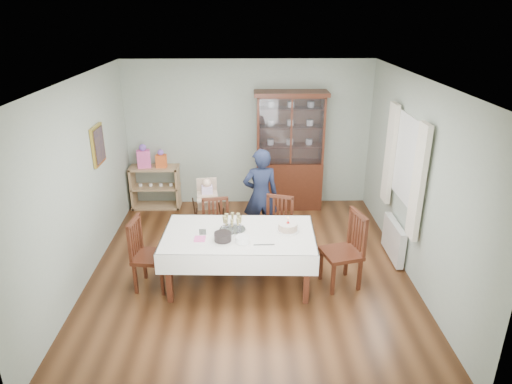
{
  "coord_description": "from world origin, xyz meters",
  "views": [
    {
      "loc": [
        -0.02,
        -5.71,
        3.53
      ],
      "look_at": [
        0.1,
        0.2,
        1.13
      ],
      "focal_mm": 32.0,
      "sensor_mm": 36.0,
      "label": 1
    }
  ],
  "objects_px": {
    "chair_end_right": "(342,264)",
    "champagne_tray": "(232,226)",
    "dining_table": "(239,258)",
    "chair_end_left": "(151,267)",
    "birthday_cake": "(288,227)",
    "gift_bag_pink": "(144,157)",
    "china_cabinet": "(290,150)",
    "woman": "(261,196)",
    "chair_far_left": "(217,242)",
    "chair_far_right": "(277,241)",
    "gift_bag_orange": "(161,159)",
    "high_chair": "(208,213)",
    "sideboard": "(156,187)"
  },
  "relations": [
    {
      "from": "chair_end_left",
      "to": "high_chair",
      "type": "relative_size",
      "value": 1.0
    },
    {
      "from": "birthday_cake",
      "to": "gift_bag_pink",
      "type": "bearing_deg",
      "value": 133.75
    },
    {
      "from": "high_chair",
      "to": "gift_bag_orange",
      "type": "bearing_deg",
      "value": 121.31
    },
    {
      "from": "china_cabinet",
      "to": "dining_table",
      "type": "bearing_deg",
      "value": -108.95
    },
    {
      "from": "chair_end_right",
      "to": "champagne_tray",
      "type": "distance_m",
      "value": 1.57
    },
    {
      "from": "chair_end_right",
      "to": "woman",
      "type": "height_order",
      "value": "woman"
    },
    {
      "from": "chair_end_left",
      "to": "birthday_cake",
      "type": "relative_size",
      "value": 3.34
    },
    {
      "from": "dining_table",
      "to": "chair_far_right",
      "type": "bearing_deg",
      "value": 50.34
    },
    {
      "from": "champagne_tray",
      "to": "chair_far_left",
      "type": "bearing_deg",
      "value": 113.45
    },
    {
      "from": "china_cabinet",
      "to": "chair_end_left",
      "type": "bearing_deg",
      "value": -127.9
    },
    {
      "from": "chair_end_right",
      "to": "champagne_tray",
      "type": "relative_size",
      "value": 2.96
    },
    {
      "from": "chair_far_left",
      "to": "gift_bag_pink",
      "type": "relative_size",
      "value": 2.09
    },
    {
      "from": "chair_far_left",
      "to": "chair_end_left",
      "type": "distance_m",
      "value": 1.11
    },
    {
      "from": "gift_bag_pink",
      "to": "chair_far_left",
      "type": "bearing_deg",
      "value": -53.4
    },
    {
      "from": "chair_end_right",
      "to": "champagne_tray",
      "type": "bearing_deg",
      "value": -111.25
    },
    {
      "from": "dining_table",
      "to": "gift_bag_pink",
      "type": "bearing_deg",
      "value": 124.3
    },
    {
      "from": "woman",
      "to": "birthday_cake",
      "type": "relative_size",
      "value": 5.18
    },
    {
      "from": "chair_end_right",
      "to": "dining_table",
      "type": "bearing_deg",
      "value": -107.95
    },
    {
      "from": "high_chair",
      "to": "gift_bag_orange",
      "type": "distance_m",
      "value": 1.58
    },
    {
      "from": "woman",
      "to": "gift_bag_pink",
      "type": "xyz_separation_m",
      "value": [
        -2.1,
        1.33,
        0.23
      ]
    },
    {
      "from": "chair_far_right",
      "to": "chair_end_left",
      "type": "height_order",
      "value": "chair_end_left"
    },
    {
      "from": "chair_end_left",
      "to": "champagne_tray",
      "type": "xyz_separation_m",
      "value": [
        1.09,
        0.15,
        0.53
      ]
    },
    {
      "from": "gift_bag_orange",
      "to": "champagne_tray",
      "type": "bearing_deg",
      "value": -61.38
    },
    {
      "from": "gift_bag_orange",
      "to": "chair_far_left",
      "type": "bearing_deg",
      "value": -59.93
    },
    {
      "from": "high_chair",
      "to": "chair_end_right",
      "type": "bearing_deg",
      "value": -45.69
    },
    {
      "from": "chair_end_left",
      "to": "gift_bag_pink",
      "type": "relative_size",
      "value": 2.25
    },
    {
      "from": "chair_end_left",
      "to": "gift_bag_pink",
      "type": "height_order",
      "value": "gift_bag_pink"
    },
    {
      "from": "dining_table",
      "to": "birthday_cake",
      "type": "distance_m",
      "value": 0.78
    },
    {
      "from": "dining_table",
      "to": "champagne_tray",
      "type": "xyz_separation_m",
      "value": [
        -0.09,
        0.09,
        0.44
      ]
    },
    {
      "from": "chair_far_right",
      "to": "gift_bag_pink",
      "type": "bearing_deg",
      "value": 157.24
    },
    {
      "from": "china_cabinet",
      "to": "high_chair",
      "type": "height_order",
      "value": "china_cabinet"
    },
    {
      "from": "birthday_cake",
      "to": "chair_end_left",
      "type": "bearing_deg",
      "value": -176.0
    },
    {
      "from": "birthday_cake",
      "to": "chair_far_right",
      "type": "bearing_deg",
      "value": 99.79
    },
    {
      "from": "woman",
      "to": "chair_end_right",
      "type": "bearing_deg",
      "value": 120.57
    },
    {
      "from": "chair_far_left",
      "to": "champagne_tray",
      "type": "distance_m",
      "value": 0.84
    },
    {
      "from": "sideboard",
      "to": "birthday_cake",
      "type": "distance_m",
      "value": 3.44
    },
    {
      "from": "gift_bag_orange",
      "to": "high_chair",
      "type": "bearing_deg",
      "value": -51.26
    },
    {
      "from": "woman",
      "to": "birthday_cake",
      "type": "bearing_deg",
      "value": 97.38
    },
    {
      "from": "dining_table",
      "to": "chair_end_left",
      "type": "xyz_separation_m",
      "value": [
        -1.18,
        -0.06,
        -0.09
      ]
    },
    {
      "from": "dining_table",
      "to": "gift_bag_orange",
      "type": "xyz_separation_m",
      "value": [
        -1.46,
        2.6,
        0.57
      ]
    },
    {
      "from": "china_cabinet",
      "to": "woman",
      "type": "distance_m",
      "value": 1.49
    },
    {
      "from": "china_cabinet",
      "to": "chair_end_left",
      "type": "height_order",
      "value": "china_cabinet"
    },
    {
      "from": "dining_table",
      "to": "high_chair",
      "type": "distance_m",
      "value": 1.54
    },
    {
      "from": "gift_bag_pink",
      "to": "chair_far_right",
      "type": "bearing_deg",
      "value": -39.82
    },
    {
      "from": "champagne_tray",
      "to": "high_chair",
      "type": "bearing_deg",
      "value": 108.14
    },
    {
      "from": "chair_end_right",
      "to": "woman",
      "type": "bearing_deg",
      "value": -156.9
    },
    {
      "from": "sideboard",
      "to": "gift_bag_orange",
      "type": "height_order",
      "value": "gift_bag_orange"
    },
    {
      "from": "dining_table",
      "to": "gift_bag_pink",
      "type": "relative_size",
      "value": 4.62
    },
    {
      "from": "champagne_tray",
      "to": "birthday_cake",
      "type": "bearing_deg",
      "value": -1.86
    },
    {
      "from": "china_cabinet",
      "to": "chair_end_right",
      "type": "distance_m",
      "value": 2.83
    }
  ]
}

